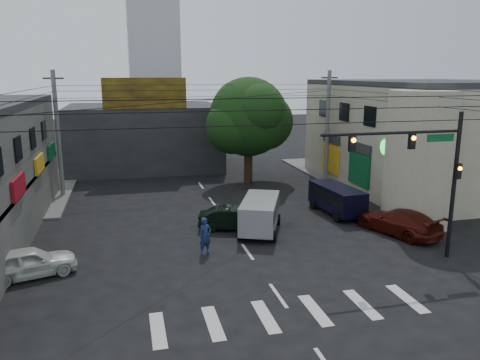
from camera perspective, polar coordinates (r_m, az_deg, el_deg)
name	(u,v)px	position (r m, az deg, el deg)	size (l,w,h in m)	color
ground	(258,267)	(22.46, 2.22, -10.56)	(160.00, 160.00, 0.00)	black
sidewalk_far_right	(391,171)	(45.51, 17.98, 1.00)	(16.00, 16.00, 0.15)	#514F4C
building_right	(429,136)	(40.79, 22.02, 4.98)	(14.00, 18.00, 8.00)	gray
corner_column	(419,159)	(29.51, 21.04, 2.39)	(4.00, 4.00, 8.00)	gray
building_far	(144,137)	(46.21, -11.57, 5.22)	(14.00, 10.00, 6.00)	#232326
billboard	(145,93)	(40.97, -11.54, 10.32)	(7.00, 0.30, 2.60)	olive
street_tree	(248,117)	(38.22, 1.04, 7.66)	(6.40, 6.40, 8.70)	black
traffic_gantry	(426,163)	(23.54, 21.69, 1.93)	(7.10, 0.35, 7.20)	black
utility_pole_far_left	(58,135)	(36.37, -21.30, 5.15)	(0.32, 0.32, 9.20)	#59595B
utility_pole_far_right	(327,127)	(39.55, 10.61, 6.35)	(0.32, 0.32, 9.20)	#59595B
dark_sedan	(233,218)	(27.41, -0.88, -4.71)	(4.20, 2.34, 1.31)	black
white_compact	(29,262)	(23.18, -24.33, -9.13)	(4.37, 2.73, 1.39)	silver
maroon_sedan	(399,221)	(28.10, 18.76, -4.80)	(3.62, 5.44, 1.46)	#421009
silver_minivan	(260,216)	(26.90, 2.45, -4.36)	(3.48, 4.89, 1.94)	#999BA0
navy_van	(337,200)	(30.89, 11.70, -2.44)	(2.13, 4.72, 1.84)	black
traffic_officer	(205,236)	(23.62, -4.26, -6.86)	(0.84, 0.73, 1.94)	#16264E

